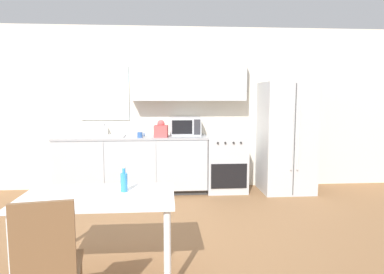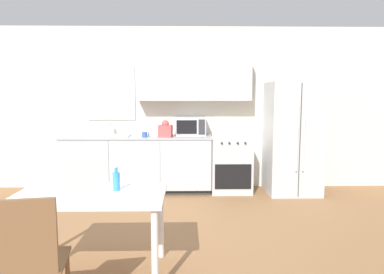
% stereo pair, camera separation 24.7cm
% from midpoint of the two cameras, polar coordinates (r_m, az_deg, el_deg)
% --- Properties ---
extents(ground_plane, '(12.00, 12.00, 0.00)m').
position_cam_midpoint_polar(ground_plane, '(3.99, -7.02, -16.11)').
color(ground_plane, olive).
extents(wall_back, '(12.00, 0.38, 2.70)m').
position_cam_midpoint_polar(wall_back, '(5.78, -5.62, 5.63)').
color(wall_back, beige).
rests_on(wall_back, ground_plane).
extents(kitchen_counter, '(2.40, 0.61, 0.92)m').
position_cam_midpoint_polar(kitchen_counter, '(5.63, -11.11, -4.51)').
color(kitchen_counter, '#333333').
rests_on(kitchen_counter, ground_plane).
extents(oven_range, '(0.65, 0.60, 0.89)m').
position_cam_midpoint_polar(oven_range, '(5.66, 4.41, -4.54)').
color(oven_range, '#B7BABC').
rests_on(oven_range, ground_plane).
extents(refrigerator, '(0.81, 0.78, 1.78)m').
position_cam_midpoint_polar(refrigerator, '(5.75, 14.23, -0.05)').
color(refrigerator, silver).
rests_on(refrigerator, ground_plane).
extents(kitchen_sink, '(0.68, 0.43, 0.20)m').
position_cam_midpoint_polar(kitchen_sink, '(5.64, -15.86, 0.17)').
color(kitchen_sink, '#B7BABC').
rests_on(kitchen_sink, kitchen_counter).
extents(microwave, '(0.50, 0.32, 0.30)m').
position_cam_midpoint_polar(microwave, '(5.62, -2.38, 1.80)').
color(microwave, '#B7BABC').
rests_on(microwave, kitchen_counter).
extents(coffee_mug, '(0.11, 0.08, 0.09)m').
position_cam_midpoint_polar(coffee_mug, '(5.39, -9.89, 0.36)').
color(coffee_mug, '#335999').
rests_on(coffee_mug, kitchen_counter).
extents(grocery_bag_0, '(0.23, 0.20, 0.27)m').
position_cam_midpoint_polar(grocery_bag_0, '(5.38, -6.49, 1.17)').
color(grocery_bag_0, '#D14C4C').
rests_on(grocery_bag_0, kitchen_counter).
extents(dining_table, '(1.28, 0.75, 0.72)m').
position_cam_midpoint_polar(dining_table, '(3.08, -17.66, -11.02)').
color(dining_table, white).
rests_on(dining_table, ground_plane).
extents(dining_chair_near, '(0.46, 0.46, 0.93)m').
position_cam_midpoint_polar(dining_chair_near, '(2.49, -25.84, -17.89)').
color(dining_chair_near, brown).
rests_on(dining_chair_near, ground_plane).
extents(drink_bottle, '(0.06, 0.06, 0.23)m').
position_cam_midpoint_polar(drink_bottle, '(3.08, -13.54, -7.21)').
color(drink_bottle, '#338CD8').
rests_on(drink_bottle, dining_table).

